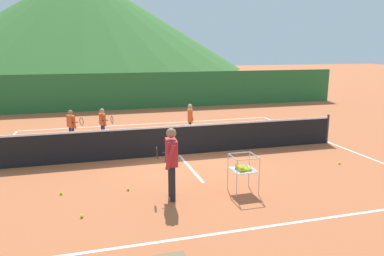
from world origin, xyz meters
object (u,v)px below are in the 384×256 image
Objects in this scene: student_0 at (72,123)px; tennis_ball_2 at (128,189)px; student_1 at (103,121)px; tennis_ball_1 at (61,193)px; tennis_ball_6 at (82,216)px; ball_cart at (243,168)px; tennis_net at (179,140)px; tennis_ball_4 at (339,163)px; instructor at (171,157)px; student_2 at (190,118)px.

student_0 reaches higher than tennis_ball_2.
student_1 is at bearing 93.68° from tennis_ball_2.
tennis_ball_1 is at bearing -103.34° from student_1.
tennis_ball_2 is 1.00× the size of tennis_ball_6.
ball_cart reaches higher than tennis_ball_1.
tennis_ball_1 and tennis_ball_6 have the same top height.
ball_cart is at bearing -17.36° from tennis_ball_2.
tennis_net is at bearing -35.97° from student_0.
tennis_ball_4 is 1.00× the size of tennis_ball_6.
instructor is 1.51m from tennis_ball_2.
student_1 is at bearing 83.60° from tennis_ball_6.
tennis_net is 8.45× the size of student_2.
student_0 is at bearing -169.92° from student_1.
tennis_ball_1 is (-0.10, -4.88, -0.71)m from student_0.
student_0 is 18.14× the size of tennis_ball_2.
tennis_ball_6 is (-3.68, -0.39, -0.56)m from ball_cart.
student_2 is 5.57m from tennis_ball_4.
instructor is 5.80m from student_2.
ball_cart is 13.22× the size of tennis_ball_6.
tennis_ball_1 is (-4.41, -4.54, -0.76)m from student_2.
tennis_net is at bearing 53.93° from tennis_ball_2.
tennis_ball_4 is 7.48m from tennis_ball_6.
instructor reaches higher than tennis_ball_2.
tennis_ball_4 is (5.35, 1.11, -0.96)m from instructor.
ball_cart is at bearing -92.59° from student_2.
tennis_ball_1 is at bearing 159.44° from instructor.
student_2 is 7.14m from tennis_ball_6.
student_1 is at bearing 170.55° from student_2.
tennis_ball_6 is (-3.93, -5.92, -0.76)m from student_2.
tennis_ball_1 is at bearing -134.17° from student_2.
tennis_ball_4 is (6.26, 0.36, 0.00)m from tennis_ball_2.
tennis_ball_2 is 1.60m from tennis_ball_6.
tennis_net reaches higher than ball_cart.
tennis_ball_2 is at bearing -74.11° from student_0.
student_1 is at bearing 10.08° from student_0.
instructor is (-1.00, -3.37, 0.49)m from tennis_net.
student_1 is 17.75× the size of tennis_ball_6.
tennis_ball_2 is at bearing 162.64° from ball_cart.
ball_cart is (0.71, -3.44, 0.09)m from tennis_net.
tennis_ball_6 is (0.48, -1.38, 0.00)m from tennis_ball_1.
ball_cart is at bearing -78.33° from tennis_net.
tennis_net is 4.86m from tennis_ball_6.
ball_cart is 3.87m from tennis_ball_4.
tennis_ball_2 is (-2.62, 0.82, -0.56)m from ball_cart.
tennis_ball_1 is at bearing 109.23° from tennis_ball_6.
instructor is 1.76m from ball_cart.
ball_cart is at bearing -64.01° from student_1.
student_0 is 18.14× the size of tennis_ball_1.
tennis_net reaches higher than tennis_ball_4.
tennis_ball_4 is (3.39, -4.35, -0.76)m from student_2.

